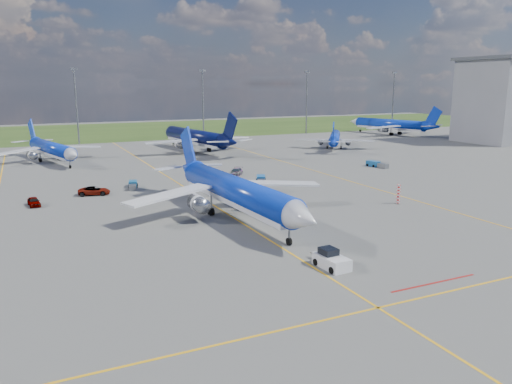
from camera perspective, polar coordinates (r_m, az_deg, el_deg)
name	(u,v)px	position (r m, az deg, el deg)	size (l,w,h in m)	color
ground	(270,240)	(58.94, 1.56, -5.52)	(400.00, 400.00, 0.00)	#50504E
grass_strip	(95,132)	(202.55, -17.88, 6.58)	(400.00, 80.00, 0.01)	#2D4719
taxiway_lines	(196,194)	(83.85, -6.82, -0.22)	(60.25, 160.00, 0.02)	#F4AF15
floodlight_masts	(143,101)	(164.08, -12.81, 10.07)	(202.20, 0.50, 22.70)	slate
warning_post	(398,194)	(79.20, 15.96, -0.24)	(0.50, 0.50, 3.00)	red
bg_jet_nnw	(53,162)	(126.50, -22.19, 3.17)	(26.53, 34.83, 9.12)	#0D32BF
bg_jet_n	(196,151)	(137.59, -6.92, 4.66)	(32.51, 42.67, 11.18)	#070E3C
bg_jet_ne	(334,148)	(145.66, 8.94, 5.02)	(23.73, 31.15, 8.16)	#0D32BF
bg_jet_ene	(389,134)	(188.72, 14.99, 6.38)	(30.40, 39.89, 10.45)	#0D32BF
main_airliner	(236,217)	(68.84, -2.31, -2.90)	(31.57, 41.43, 10.85)	#0D32BF
pushback_tug	(331,260)	(50.87, 8.56, -7.69)	(2.34, 5.62, 1.88)	silver
service_car_a	(34,202)	(82.12, -24.05, -1.01)	(1.56, 3.88, 1.32)	#999999
service_car_b	(94,191)	(86.54, -18.00, 0.13)	(2.35, 5.09, 1.42)	#999999
service_car_c	(236,172)	(100.22, -2.28, 2.32)	(1.99, 4.89, 1.42)	#999999
baggage_tug_w	(261,180)	(92.14, 0.58, 1.36)	(3.58, 5.61, 1.23)	#195598
baggage_tug_c	(133,185)	(90.56, -13.90, 0.76)	(2.36, 5.01, 1.09)	#165788
baggage_tug_e	(377,164)	(113.40, 13.61, 3.08)	(2.34, 5.62, 1.23)	#185490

